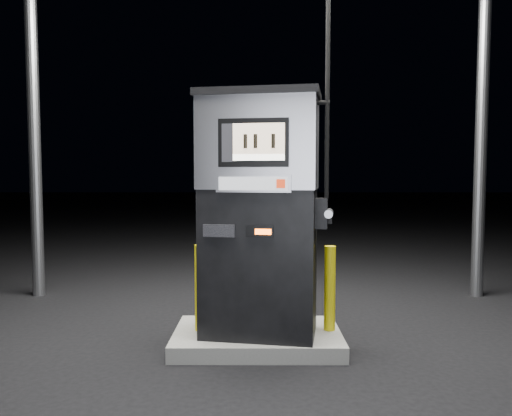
{
  "coord_description": "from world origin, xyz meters",
  "views": [
    {
      "loc": [
        0.0,
        -4.73,
        1.66
      ],
      "look_at": [
        -0.01,
        0.0,
        1.34
      ],
      "focal_mm": 35.0,
      "sensor_mm": 36.0,
      "label": 1
    }
  ],
  "objects": [
    {
      "name": "bollard_right",
      "position": [
        0.7,
        0.02,
        0.56
      ],
      "size": [
        0.14,
        0.14,
        0.82
      ],
      "primitive_type": "cylinder",
      "rotation": [
        0.0,
        0.0,
        -0.4
      ],
      "color": "yellow",
      "rests_on": "pump_island"
    },
    {
      "name": "ground",
      "position": [
        0.0,
        0.0,
        0.0
      ],
      "size": [
        80.0,
        80.0,
        0.0
      ],
      "primitive_type": "plane",
      "color": "black",
      "rests_on": "ground"
    },
    {
      "name": "pump_island",
      "position": [
        0.0,
        0.0,
        0.07
      ],
      "size": [
        1.6,
        1.0,
        0.15
      ],
      "primitive_type": "cube",
      "color": "#62625D",
      "rests_on": "ground"
    },
    {
      "name": "bollard_left",
      "position": [
        -0.55,
        0.01,
        0.57
      ],
      "size": [
        0.14,
        0.14,
        0.83
      ],
      "primitive_type": "cylinder",
      "rotation": [
        0.0,
        0.0,
        0.28
      ],
      "color": "yellow",
      "rests_on": "pump_island"
    },
    {
      "name": "fuel_dispenser",
      "position": [
        0.02,
        -0.1,
        1.31
      ],
      "size": [
        1.3,
        0.85,
        4.7
      ],
      "rotation": [
        0.0,
        0.0,
        -0.17
      ],
      "color": "black",
      "rests_on": "pump_island"
    }
  ]
}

